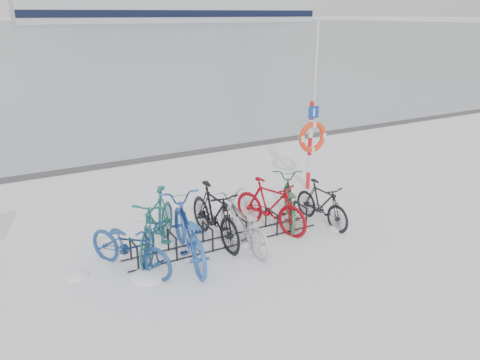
{
  "coord_description": "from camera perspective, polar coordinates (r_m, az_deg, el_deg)",
  "views": [
    {
      "loc": [
        -3.67,
        -7.36,
        4.25
      ],
      "look_at": [
        0.67,
        0.6,
        1.0
      ],
      "focal_mm": 35.0,
      "sensor_mm": 36.0,
      "label": 1
    }
  ],
  "objects": [
    {
      "name": "ground",
      "position": [
        9.26,
        -1.88,
        -7.63
      ],
      "size": [
        900.0,
        900.0,
        0.0
      ],
      "primitive_type": "plane",
      "color": "white",
      "rests_on": "ground"
    },
    {
      "name": "quay_edge",
      "position": [
        14.39,
        -12.56,
        2.25
      ],
      "size": [
        400.0,
        0.25,
        0.1
      ],
      "primitive_type": "cube",
      "color": "#3F3F42",
      "rests_on": "ground"
    },
    {
      "name": "bike_rack",
      "position": [
        9.18,
        -1.89,
        -6.63
      ],
      "size": [
        4.0,
        0.48,
        0.46
      ],
      "color": "black",
      "rests_on": "ground"
    },
    {
      "name": "lifebuoy_station",
      "position": [
        11.68,
        8.77,
        5.2
      ],
      "size": [
        0.79,
        0.22,
        4.09
      ],
      "color": "red",
      "rests_on": "ground"
    },
    {
      "name": "bike_0",
      "position": [
        8.38,
        -13.26,
        -7.53
      ],
      "size": [
        1.49,
        1.96,
        0.99
      ],
      "primitive_type": "imported",
      "rotation": [
        0.0,
        0.0,
        0.51
      ],
      "color": "navy",
      "rests_on": "ground"
    },
    {
      "name": "bike_1",
      "position": [
        8.83,
        -10.11,
        -5.04
      ],
      "size": [
        1.64,
        1.96,
        1.21
      ],
      "primitive_type": "imported",
      "rotation": [
        0.0,
        0.0,
        -0.63
      ],
      "color": "#195658",
      "rests_on": "ground"
    },
    {
      "name": "bike_2",
      "position": [
        8.51,
        -6.39,
        -6.04
      ],
      "size": [
        1.07,
        2.26,
        1.14
      ],
      "primitive_type": "imported",
      "rotation": [
        0.0,
        0.0,
        3.0
      ],
      "color": "#2456AE",
      "rests_on": "ground"
    },
    {
      "name": "bike_3",
      "position": [
        9.12,
        -3.11,
        -4.03
      ],
      "size": [
        0.62,
        1.97,
        1.17
      ],
      "primitive_type": "imported",
      "rotation": [
        0.0,
        0.0,
        0.03
      ],
      "color": "black",
      "rests_on": "ground"
    },
    {
      "name": "bike_4",
      "position": [
        8.94,
        0.35,
        -5.05
      ],
      "size": [
        0.7,
        1.94,
        1.01
      ],
      "primitive_type": "imported",
      "rotation": [
        0.0,
        0.0,
        3.13
      ],
      "color": "#B2B5BB",
      "rests_on": "ground"
    },
    {
      "name": "bike_5",
      "position": [
        9.64,
        3.72,
        -2.93
      ],
      "size": [
        1.12,
        1.89,
        1.09
      ],
      "primitive_type": "imported",
      "rotation": [
        0.0,
        0.0,
        0.35
      ],
      "color": "#9E0812",
      "rests_on": "ground"
    },
    {
      "name": "bike_6",
      "position": [
        10.08,
        5.98,
        -2.25
      ],
      "size": [
        1.51,
        1.99,
        1.0
      ],
      "primitive_type": "imported",
      "rotation": [
        0.0,
        0.0,
        2.64
      ],
      "color": "#2A613B",
      "rests_on": "ground"
    },
    {
      "name": "bike_7",
      "position": [
        10.04,
        9.94,
        -2.68
      ],
      "size": [
        0.58,
        1.62,
        0.96
      ],
      "primitive_type": "imported",
      "rotation": [
        0.0,
        0.0,
        0.08
      ],
      "color": "black",
      "rests_on": "ground"
    },
    {
      "name": "snow_drifts",
      "position": [
        9.23,
        -1.18,
        -7.73
      ],
      "size": [
        6.12,
        1.56,
        0.21
      ],
      "color": "white",
      "rests_on": "ground"
    }
  ]
}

